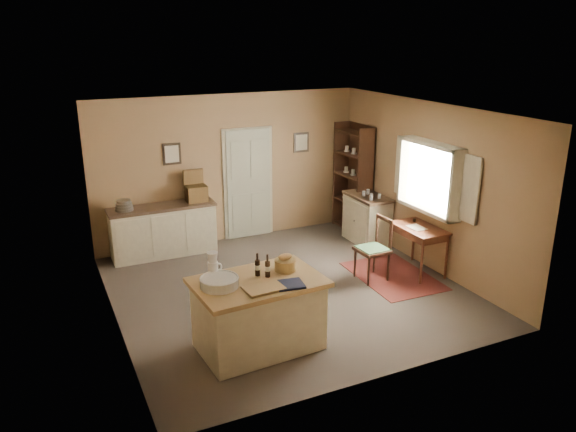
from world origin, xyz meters
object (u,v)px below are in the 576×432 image
object	(u,v)px
desk_chair	(372,250)
right_cabinet	(367,218)
writing_desk	(419,233)
shelving_unit	(355,178)
work_island	(258,312)
sideboard	(164,229)

from	to	relation	value
desk_chair	right_cabinet	bearing A→B (deg)	57.61
writing_desk	desk_chair	bearing A→B (deg)	175.62
desk_chair	shelving_unit	xyz separation A→B (m)	(0.98, 2.16, 0.54)
desk_chair	shelving_unit	size ratio (longest dim) A/B	0.47
desk_chair	work_island	bearing A→B (deg)	-157.34
right_cabinet	shelving_unit	bearing A→B (deg)	77.85
writing_desk	right_cabinet	size ratio (longest dim) A/B	0.93
sideboard	writing_desk	world-z (taller)	sideboard
work_island	shelving_unit	distance (m)	4.73
work_island	right_cabinet	size ratio (longest dim) A/B	1.61
right_cabinet	sideboard	bearing A→B (deg)	164.89
sideboard	desk_chair	world-z (taller)	sideboard
sideboard	desk_chair	distance (m)	3.62
sideboard	writing_desk	xyz separation A→B (m)	(3.54, -2.46, 0.19)
writing_desk	desk_chair	world-z (taller)	desk_chair
work_island	sideboard	bearing A→B (deg)	91.72
writing_desk	right_cabinet	world-z (taller)	right_cabinet
work_island	writing_desk	distance (m)	3.38
right_cabinet	shelving_unit	world-z (taller)	shelving_unit
sideboard	shelving_unit	size ratio (longest dim) A/B	0.88
sideboard	right_cabinet	xyz separation A→B (m)	(3.54, -0.96, -0.02)
work_island	right_cabinet	xyz separation A→B (m)	(3.21, 2.56, -0.02)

